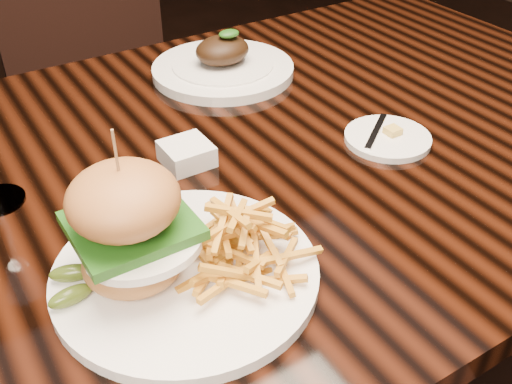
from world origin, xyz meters
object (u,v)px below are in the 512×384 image
far_dish (223,66)px  chair_far (97,65)px  dining_table (209,204)px  burger_plate (177,244)px

far_dish → chair_far: (-0.05, 0.64, -0.23)m
dining_table → chair_far: 0.91m
dining_table → burger_plate: size_ratio=5.37×
dining_table → burger_plate: bearing=-124.9°
far_dish → chair_far: 0.68m
far_dish → chair_far: chair_far is taller
dining_table → far_dish: 0.31m
dining_table → burger_plate: burger_plate is taller
dining_table → chair_far: size_ratio=1.68×
burger_plate → chair_far: bearing=88.2°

